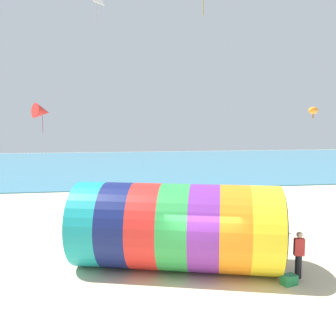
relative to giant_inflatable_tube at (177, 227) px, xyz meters
The scene contains 7 objects.
ground_plane 2.19m from the giant_inflatable_tube, 65.57° to the right, with size 120.00×120.00×0.00m, color beige.
sea 37.18m from the giant_inflatable_tube, 89.10° to the left, with size 120.00×40.00×0.10m, color teal.
giant_inflatable_tube is the anchor object (origin of this frame).
kite_handler 4.61m from the giant_inflatable_tube, 20.22° to the right, with size 0.40×0.29×1.74m.
kite_red_delta 16.95m from the giant_inflatable_tube, 116.72° to the left, with size 1.67×1.64×2.14m.
kite_orange_parafoil 9.18m from the giant_inflatable_tube, 23.64° to the left, with size 1.08×1.14×0.59m.
cooler_box 4.46m from the giant_inflatable_tube, 29.67° to the right, with size 0.52×0.36×0.36m, color #268C4C.
Camera 1 is at (-3.05, -12.56, 5.68)m, focal length 40.00 mm.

